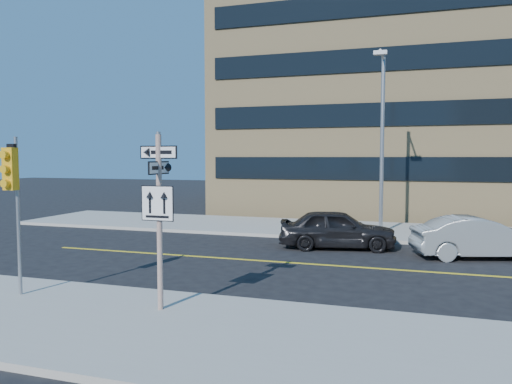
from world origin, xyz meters
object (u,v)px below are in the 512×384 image
(sign_pole, at_px, (159,210))
(streetlight_a, at_px, (382,132))
(parked_car_b, at_px, (478,238))
(traffic_signal, at_px, (12,182))
(parked_car_a, at_px, (337,229))

(sign_pole, height_order, streetlight_a, streetlight_a)
(parked_car_b, bearing_deg, traffic_signal, 112.01)
(sign_pole, relative_size, streetlight_a, 0.51)
(traffic_signal, distance_m, parked_car_a, 12.08)
(sign_pole, height_order, parked_car_b, sign_pole)
(parked_car_a, xyz_separation_m, streetlight_a, (1.44, 3.52, 3.97))
(parked_car_b, relative_size, streetlight_a, 0.57)
(sign_pole, height_order, parked_car_a, sign_pole)
(sign_pole, distance_m, parked_car_b, 12.22)
(parked_car_a, relative_size, parked_car_b, 1.01)
(sign_pole, height_order, traffic_signal, sign_pole)
(traffic_signal, bearing_deg, parked_car_b, 39.03)
(traffic_signal, height_order, parked_car_b, traffic_signal)
(sign_pole, distance_m, parked_car_a, 10.21)
(traffic_signal, bearing_deg, parked_car_a, 56.44)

